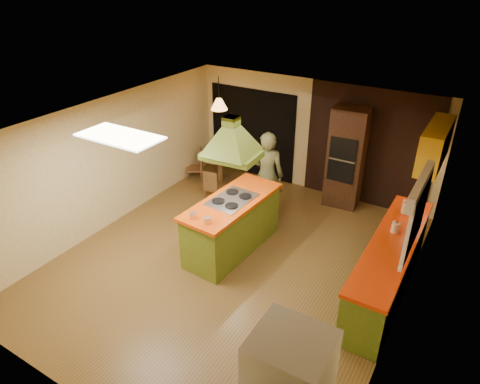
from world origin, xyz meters
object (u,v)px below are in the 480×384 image
Objects in this scene: man at (267,175)px; wall_oven at (346,158)px; kitchen_island at (232,224)px; dining_table at (220,163)px; canister_large at (406,206)px.

wall_oven reaches higher than man.
kitchen_island is 2.70m from dining_table.
canister_large reaches higher than kitchen_island.
man is at bearing -136.23° from wall_oven.
kitchen_island is 0.98× the size of wall_oven.
man is 0.85× the size of wall_oven.
dining_table is (-2.78, -0.53, -0.56)m from wall_oven.
kitchen_island is 2.97m from canister_large.
wall_oven is at bearing -149.52° from man.
man reaches higher than kitchen_island.
kitchen_island is at bearing -153.34° from canister_large.
man is at bearing 178.74° from canister_large.
wall_oven is at bearing 138.16° from canister_large.
man is (-0.05, 1.37, 0.39)m from kitchen_island.
canister_large is (1.50, -1.34, -0.04)m from wall_oven.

